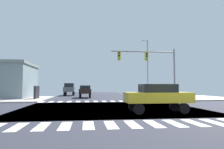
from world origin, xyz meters
name	(u,v)px	position (x,y,z in m)	size (l,w,h in m)	color
ground	(109,108)	(0.00, 0.00, -0.03)	(90.00, 90.00, 0.05)	#2D2E39
sidewalk_corner_ne	(188,98)	(13.00, 12.00, 0.07)	(12.00, 12.00, 0.14)	#B2ADA3
sidewalk_corner_nw	(0,99)	(-13.00, 12.00, 0.07)	(12.00, 12.00, 0.14)	#B9ABA5
crosswalk_near	(122,124)	(-0.25, -7.30, 0.00)	(13.50, 2.00, 0.01)	silver
crosswalk_far	(100,101)	(-0.25, 7.30, 0.00)	(13.50, 2.00, 0.01)	silver
traffic_signal_mast	(150,62)	(5.63, 6.85, 4.67)	(7.80, 0.55, 6.26)	gray
street_lamp	(146,63)	(8.00, 16.02, 5.53)	(1.78, 0.32, 9.43)	gray
suv_farside_1	(69,88)	(-5.00, 23.22, 1.39)	(1.96, 4.60, 2.34)	black
sedan_crossing_2	(85,90)	(-2.00, 15.18, 1.12)	(1.80, 4.30, 1.88)	black
sedan_queued_3	(158,96)	(2.83, -3.50, 1.12)	(4.30, 1.80, 1.88)	black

